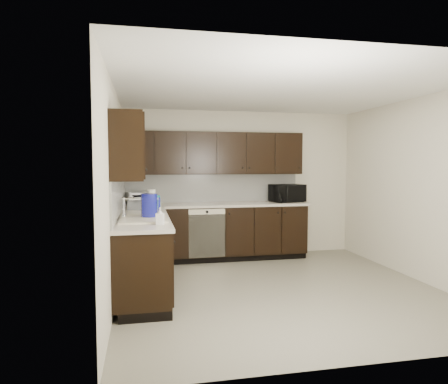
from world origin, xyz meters
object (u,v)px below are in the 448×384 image
Objects in this scene: sink at (143,224)px; blue_pitcher at (149,206)px; toaster_oven at (139,198)px; storage_bin at (144,204)px; microwave at (287,193)px.

sink is 2.79× the size of blue_pitcher.
toaster_oven is at bearing 92.25° from sink.
storage_bin is (0.09, -0.69, -0.02)m from toaster_oven.
blue_pitcher is (0.06, -0.99, 0.07)m from storage_bin.
blue_pitcher is at bearing -159.40° from microwave.
microwave is at bearing 35.47° from sink.
toaster_oven is 0.80× the size of storage_bin.
blue_pitcher is (0.07, 0.08, 0.21)m from sink.
microwave is 1.85× the size of blue_pitcher.
storage_bin is 1.36× the size of blue_pitcher.
blue_pitcher is (-2.36, -1.65, -0.00)m from microwave.
toaster_oven is at bearing 94.05° from blue_pitcher.
toaster_oven reaches higher than storage_bin.
storage_bin is (0.02, 1.07, 0.14)m from sink.
sink is at bearing -93.67° from toaster_oven.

